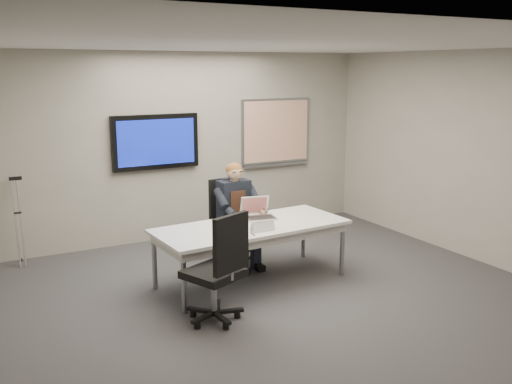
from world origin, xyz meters
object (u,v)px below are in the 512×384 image
office_chair_far (231,235)px  laptop (258,212)px  seated_person (240,225)px  conference_table (251,231)px  office_chair_near (217,288)px

office_chair_far → laptop: size_ratio=2.68×
seated_person → conference_table: bearing=-106.9°
office_chair_far → seated_person: seated_person is taller
office_chair_far → laptop: 0.77m
conference_table → office_chair_far: size_ratio=2.17×
seated_person → laptop: 0.44m
office_chair_near → laptop: (1.07, 1.10, 0.42)m
conference_table → seated_person: (0.16, 0.63, -0.09)m
conference_table → laptop: size_ratio=5.83×
office_chair_far → seated_person: 0.32m
office_chair_near → laptop: 1.59m
office_chair_far → conference_table: bearing=-108.0°
office_chair_near → seated_person: 1.78m
conference_table → office_chair_near: 1.21m
seated_person → laptop: (0.07, -0.37, 0.24)m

